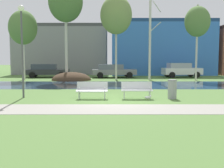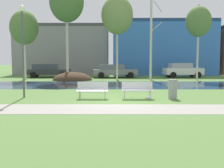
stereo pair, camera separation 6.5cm
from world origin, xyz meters
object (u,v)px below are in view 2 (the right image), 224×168
seagull (148,97)px  parked_sedan_second_grey (114,70)px  trash_bin (173,89)px  parked_van_nearest_dark (48,70)px  parked_hatch_third_white (182,70)px  streetlamp (22,35)px  bench_right (137,90)px  bench_left (93,90)px

seagull → parked_sedan_second_grey: bearing=96.1°
trash_bin → seagull: size_ratio=2.48×
parked_van_nearest_dark → parked_sedan_second_grey: parked_van_nearest_dark is taller
parked_hatch_third_white → parked_van_nearest_dark: bearing=-180.0°
streetlamp → seagull: bearing=-7.1°
trash_bin → seagull: 1.41m
parked_sedan_second_grey → parked_hatch_third_white: 7.40m
bench_right → seagull: bench_right is taller
parked_van_nearest_dark → bench_right: bearing=-62.3°
bench_left → streetlamp: bearing=173.5°
bench_right → parked_hatch_third_white: bearing=68.7°
bench_right → bench_left: bearing=180.0°
bench_right → parked_hatch_third_white: size_ratio=0.38×
bench_right → parked_sedan_second_grey: 15.69m
bench_left → seagull: (2.85, -0.39, -0.34)m
bench_right → parked_sedan_second_grey: (-1.19, 15.64, 0.28)m
trash_bin → parked_van_nearest_dark: 18.93m
parked_van_nearest_dark → parked_sedan_second_grey: bearing=-2.5°
streetlamp → parked_van_nearest_dark: 15.91m
parked_van_nearest_dark → parked_sedan_second_grey: size_ratio=0.99×
parked_sedan_second_grey → bench_right: bearing=-85.7°
seagull → streetlamp: 7.30m
bench_right → parked_van_nearest_dark: bearing=117.7°
trash_bin → streetlamp: streetlamp is taller
bench_left → streetlamp: (-3.69, 0.42, 2.81)m
parked_van_nearest_dark → parked_hatch_third_white: 14.57m
bench_left → trash_bin: (4.14, 0.00, 0.04)m
trash_bin → bench_right: bearing=-180.0°
parked_hatch_third_white → parked_sedan_second_grey: bearing=-177.6°
trash_bin → parked_van_nearest_dark: parked_van_nearest_dark is taller
streetlamp → bench_right: bearing=-4.0°
bench_left → bench_right: 2.31m
bench_left → trash_bin: trash_bin is taller
trash_bin → parked_van_nearest_dark: bearing=122.6°
trash_bin → bench_left: bearing=-180.0°
bench_right → parked_van_nearest_dark: (-8.37, 15.95, 0.29)m
seagull → parked_van_nearest_dark: (-8.90, 16.34, 0.63)m
bench_left → parked_hatch_third_white: parked_hatch_third_white is taller
seagull → parked_hatch_third_white: size_ratio=0.09×
bench_left → parked_sedan_second_grey: bearing=85.9°
bench_right → seagull: size_ratio=4.03×
bench_left → parked_hatch_third_white: 18.09m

